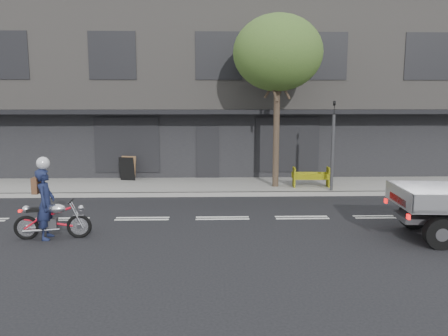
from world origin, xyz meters
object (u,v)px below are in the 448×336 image
motorcycle (53,219)px  traffic_light_pole (333,151)px  rider (46,204)px  construction_barrier (312,178)px  sandwich_board (127,169)px  street_tree (278,53)px

motorcycle → traffic_light_pole: bearing=26.5°
rider → construction_barrier: size_ratio=1.24×
motorcycle → sandwich_board: size_ratio=1.91×
rider → sandwich_board: size_ratio=1.78×
rider → sandwich_board: bearing=-9.3°
rider → construction_barrier: (8.11, 5.69, -0.35)m
rider → street_tree: bearing=-52.7°
construction_barrier → sandwich_board: (-7.49, 1.77, 0.10)m
rider → construction_barrier: 9.91m
motorcycle → rider: bearing=175.4°
street_tree → traffic_light_pole: street_tree is taller
street_tree → sandwich_board: size_ratio=6.66×
rider → construction_barrier: bearing=-59.6°
construction_barrier → sandwich_board: bearing=166.7°
traffic_light_pole → motorcycle: (-8.57, -5.19, -1.14)m
traffic_light_pole → street_tree: bearing=157.0°
street_tree → motorcycle: bearing=-137.4°
motorcycle → construction_barrier: motorcycle is taller
traffic_light_pole → sandwich_board: bearing=164.4°
traffic_light_pole → motorcycle: 10.08m
rider → construction_barrier: rider is taller
sandwich_board → street_tree: bearing=-1.8°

